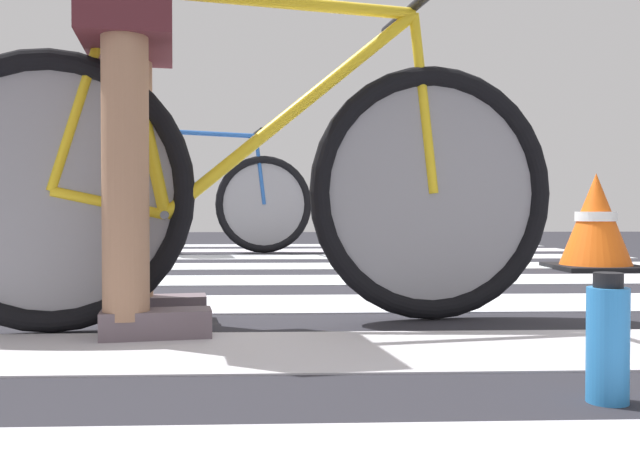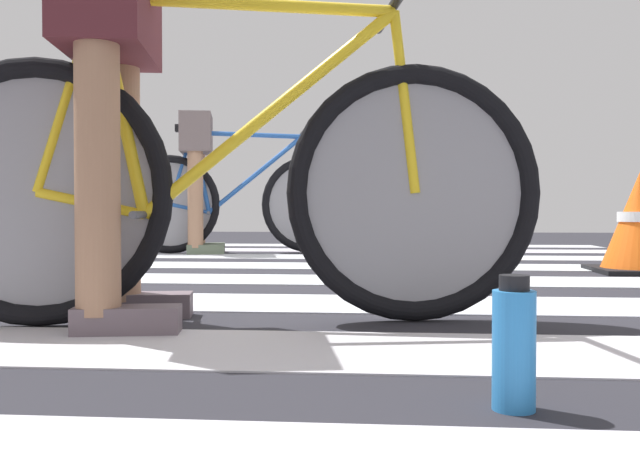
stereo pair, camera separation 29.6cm
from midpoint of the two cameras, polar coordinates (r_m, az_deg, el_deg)
ground at (r=3.17m, az=-2.97°, el=-4.51°), size 18.00×14.00×0.02m
crosswalk_markings at (r=3.46m, az=-2.72°, el=-3.84°), size 5.47×5.78×0.00m
bicycle_1_of_2 at (r=1.85m, az=-3.11°, el=3.65°), size 1.72×0.54×0.93m
cyclist_1_of_2 at (r=1.90m, az=-12.73°, el=11.51°), size 0.37×0.44×1.00m
bicycle_2_of_2 at (r=5.02m, az=-4.99°, el=2.12°), size 1.71×0.56×0.93m
cyclist_2_of_2 at (r=5.03m, az=-8.55°, el=5.17°), size 0.38×0.45×1.01m
water_bottle at (r=1.15m, az=23.20°, el=-9.31°), size 0.07×0.07×0.21m
traffic_cone at (r=3.84m, az=27.14°, el=0.11°), size 0.44×0.44×0.51m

